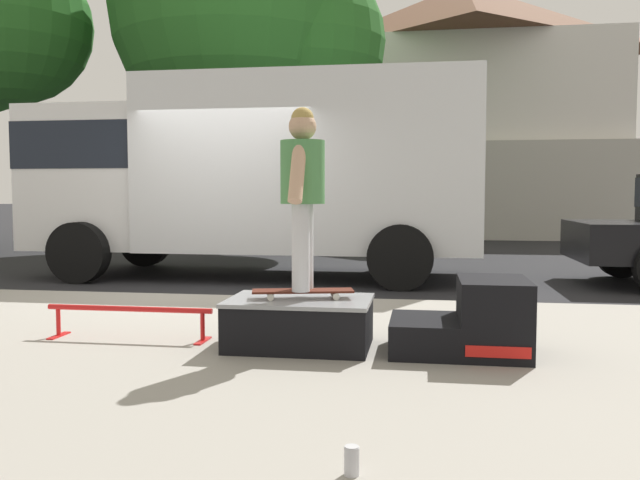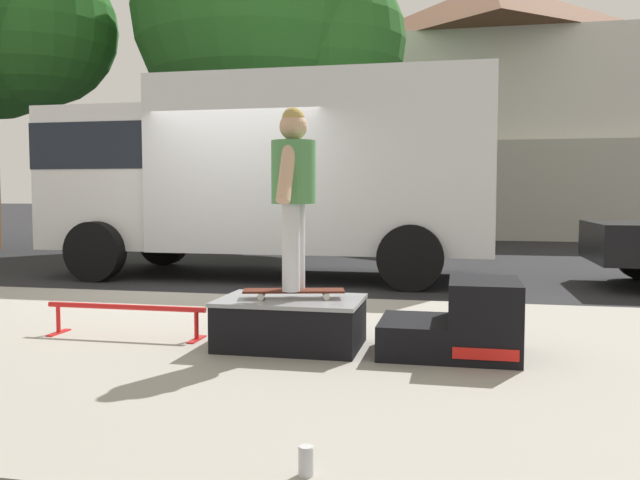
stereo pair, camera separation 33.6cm
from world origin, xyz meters
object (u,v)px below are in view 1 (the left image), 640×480
at_px(kicker_ramp, 471,322).
at_px(skater_kid, 303,183).
at_px(street_tree_neighbour, 251,21).
at_px(grind_rail, 129,315).
at_px(soda_can, 352,461).
at_px(skateboard, 303,291).
at_px(box_truck, 252,169).
at_px(skate_box, 300,321).

xyz_separation_m(kicker_ramp, skater_kid, (-1.28, 0.00, 1.04)).
bearing_deg(street_tree_neighbour, grind_rail, -81.01).
bearing_deg(street_tree_neighbour, kicker_ramp, -66.49).
distance_m(grind_rail, skater_kid, 1.81).
bearing_deg(soda_can, skateboard, 105.47).
relative_size(box_truck, street_tree_neighbour, 0.84).
xyz_separation_m(skate_box, grind_rail, (-1.44, 0.06, -0.00)).
relative_size(soda_can, box_truck, 0.02).
bearing_deg(street_tree_neighbour, box_truck, -75.05).
distance_m(skateboard, street_tree_neighbour, 11.32).
relative_size(skate_box, street_tree_neighbour, 0.13).
height_order(skateboard, box_truck, box_truck).
relative_size(grind_rail, skater_kid, 1.01).
relative_size(kicker_ramp, box_truck, 0.15).
relative_size(skateboard, soda_can, 6.39).
bearing_deg(skateboard, grind_rail, 177.53).
distance_m(skate_box, soda_can, 2.35).
bearing_deg(kicker_ramp, skater_kid, 180.00).
bearing_deg(soda_can, skate_box, 106.04).
bearing_deg(soda_can, skater_kid, 105.47).
distance_m(skate_box, box_truck, 5.61).
height_order(box_truck, street_tree_neighbour, street_tree_neighbour).
bearing_deg(street_tree_neighbour, skate_box, -73.15).
bearing_deg(street_tree_neighbour, skateboard, -73.02).
relative_size(grind_rail, soda_can, 11.23).
distance_m(kicker_ramp, street_tree_neighbour, 11.81).
relative_size(kicker_ramp, street_tree_neighbour, 0.12).
bearing_deg(kicker_ramp, skateboard, 180.00).
xyz_separation_m(skateboard, street_tree_neighbour, (-3.01, 9.86, 4.68)).
xyz_separation_m(soda_can, street_tree_neighbour, (-3.64, 12.12, 5.05)).
bearing_deg(skateboard, box_truck, 108.80).
relative_size(skate_box, skater_kid, 0.79).
distance_m(kicker_ramp, skater_kid, 1.65).
bearing_deg(grind_rail, skateboard, -2.47).
relative_size(skater_kid, street_tree_neighbour, 0.17).
xyz_separation_m(skater_kid, soda_can, (0.62, -2.26, -1.21)).
bearing_deg(soda_can, grind_rail, 131.95).
relative_size(grind_rail, street_tree_neighbour, 0.17).
xyz_separation_m(skate_box, skater_kid, (0.02, -0.00, 1.07)).
height_order(grind_rail, soda_can, grind_rail).
bearing_deg(skateboard, kicker_ramp, -0.00).
bearing_deg(grind_rail, soda_can, -48.05).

